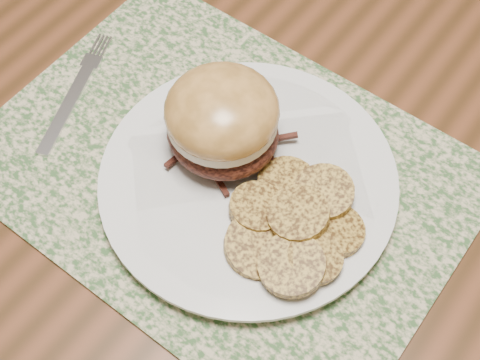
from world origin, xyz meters
name	(u,v)px	position (x,y,z in m)	size (l,w,h in m)	color
ground	(141,295)	(0.00, 0.00, 0.00)	(3.50, 3.50, 0.00)	#50311B
dining_table	(69,85)	(0.00, 0.00, 0.67)	(1.50, 0.90, 0.75)	brown
placemat	(223,171)	(0.25, -0.03, 0.75)	(0.45, 0.33, 0.00)	#36592E
dinner_plate	(248,181)	(0.28, -0.03, 0.76)	(0.26, 0.26, 0.02)	silver
pork_sandwich	(222,120)	(0.24, -0.01, 0.81)	(0.13, 0.12, 0.08)	black
roasted_potatoes	(294,224)	(0.35, -0.05, 0.78)	(0.13, 0.14, 0.03)	#B68D35
fork	(76,91)	(0.08, -0.04, 0.76)	(0.07, 0.16, 0.00)	silver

